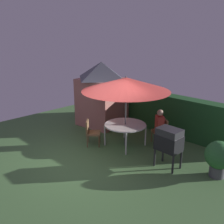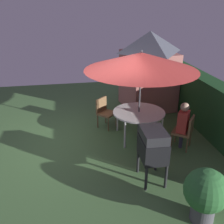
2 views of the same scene
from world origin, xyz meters
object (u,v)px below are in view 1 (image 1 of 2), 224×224
Objects in this scene: potted_plant_by_shed at (219,157)px; bbq_grill at (169,140)px; garden_shed at (102,93)px; person_in_red at (160,123)px; patio_table at (125,126)px; patio_umbrella at (126,84)px; chair_far_side at (91,131)px; chair_near_shed at (162,130)px.

bbq_grill is at bearing -156.40° from potted_plant_by_shed.
garden_shed reaches higher than person_in_red.
bbq_grill is at bearing -6.96° from patio_table.
bbq_grill is 1.17× the size of potted_plant_by_shed.
patio_umbrella reaches higher than bbq_grill.
bbq_grill is (1.89, -0.23, 0.12)m from patio_table.
chair_far_side is at bearing -135.98° from patio_umbrella.
chair_far_side is at bearing -131.72° from person_in_red.
patio_umbrella is at bearing 44.02° from chair_far_side.
person_in_red is at bearing 164.83° from potted_plant_by_shed.
patio_table is 1.58× the size of chair_far_side.
garden_shed is at bearing 164.19° from bbq_grill.
patio_umbrella is 2.86× the size of potted_plant_by_shed.
bbq_grill is at bearing -15.81° from garden_shed.
potted_plant_by_shed is (5.33, -0.62, -0.77)m from garden_shed.
chair_near_shed is 0.28m from person_in_red.
patio_umbrella is at bearing 173.04° from bbq_grill.
chair_far_side is (1.35, -1.75, -0.84)m from garden_shed.
potted_plant_by_shed is (2.34, -0.72, 0.07)m from chair_near_shed.
potted_plant_by_shed is at bearing 5.65° from patio_umbrella.
patio_umbrella is 2.44× the size of bbq_grill.
patio_table is 1.20m from chair_far_side.
bbq_grill is 1.33× the size of chair_near_shed.
patio_table is 1.31m from chair_near_shed.
patio_table is 1.91m from bbq_grill.
person_in_red is at bearing -127.56° from chair_near_shed.
potted_plant_by_shed is at bearing -15.17° from person_in_red.
chair_near_shed is (0.79, 1.03, -0.21)m from patio_table.
chair_near_shed is at bearing 48.42° from chair_far_side.
chair_far_side is 0.71× the size of person_in_red.
patio_table is at bearing 44.02° from chair_far_side.
patio_table is 1.13× the size of person_in_red.
patio_table is 3.15m from potted_plant_by_shed.
chair_far_side is (-1.64, -1.85, 0.00)m from chair_near_shed.
person_in_red reaches higher than chair_near_shed.
chair_near_shed is at bearing 52.44° from patio_umbrella.
garden_shed is 2.21× the size of bbq_grill.
potted_plant_by_shed is (3.13, 0.31, -0.14)m from patio_table.
chair_near_shed reaches higher than patio_table.
person_in_red is at bearing 52.44° from patio_umbrella.
garden_shed is 3.11m from chair_near_shed.
garden_shed reaches higher than patio_table.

